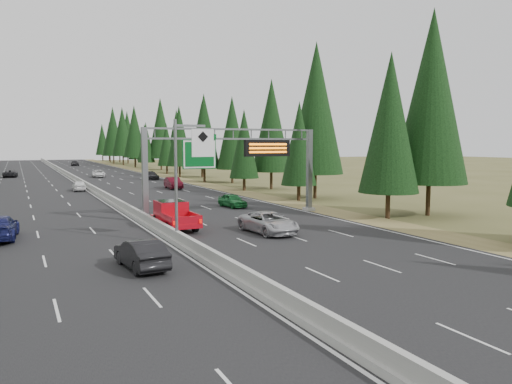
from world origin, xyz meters
TOP-DOWN VIEW (x-y plane):
  - road at (0.00, 80.00)m, footprint 32.00×260.00m
  - shoulder_right at (17.80, 80.00)m, footprint 3.60×260.00m
  - median_barrier at (0.00, 80.00)m, footprint 0.70×260.00m
  - sign_gantry at (8.92, 34.88)m, footprint 16.75×0.98m
  - hov_sign_pole at (0.58, 24.97)m, footprint 2.80×0.50m
  - tree_row_right at (22.17, 73.67)m, footprint 11.71×242.28m
  - silver_minivan at (7.13, 25.89)m, footprint 2.94×5.68m
  - red_pickup at (1.50, 31.03)m, footprint 2.26×6.32m
  - car_ahead_green at (10.56, 40.66)m, footprint 2.02×4.18m
  - car_ahead_dkred at (11.12, 63.71)m, footprint 1.93×5.03m
  - car_ahead_dkgrey at (12.82, 83.59)m, footprint 2.02×4.95m
  - car_ahead_white at (5.12, 94.11)m, footprint 2.74×5.16m
  - car_ahead_far at (6.30, 148.14)m, footprint 2.05×4.70m
  - car_onc_near at (-3.53, 19.63)m, footprint 2.07×4.78m
  - car_onc_white at (-1.50, 66.09)m, footprint 1.82×4.21m
  - car_onc_far at (-10.27, 101.41)m, footprint 2.74×5.40m

SIDE VIEW (x-z plane):
  - shoulder_right at x=17.80m, z-range 0.00..0.06m
  - road at x=0.00m, z-range 0.00..0.08m
  - median_barrier at x=0.00m, z-range -0.01..0.84m
  - car_ahead_green at x=10.56m, z-range 0.08..1.45m
  - car_ahead_white at x=5.12m, z-range 0.08..1.46m
  - car_onc_white at x=-1.50m, z-range 0.08..1.49m
  - car_ahead_dkgrey at x=12.82m, z-range 0.08..1.52m
  - car_onc_far at x=-10.27m, z-range 0.08..1.54m
  - silver_minivan at x=7.13m, z-range 0.08..1.61m
  - car_onc_near at x=-3.53m, z-range 0.08..1.61m
  - car_ahead_far at x=6.30m, z-range 0.08..1.66m
  - car_ahead_dkred at x=11.12m, z-range 0.08..1.72m
  - red_pickup at x=1.50m, z-range 0.19..2.25m
  - hov_sign_pole at x=0.58m, z-range 0.72..8.72m
  - sign_gantry at x=8.92m, z-range 1.37..9.17m
  - tree_row_right at x=22.17m, z-range -0.17..18.34m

